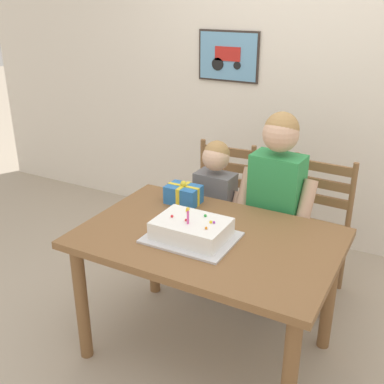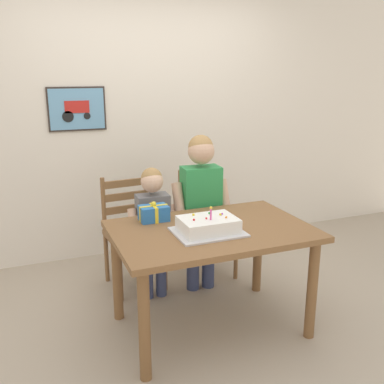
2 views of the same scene
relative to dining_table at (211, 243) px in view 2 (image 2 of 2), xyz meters
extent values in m
plane|color=tan|center=(0.00, 0.00, -0.64)|extent=(20.00, 20.00, 0.00)
cube|color=silver|center=(0.00, 1.62, 0.66)|extent=(6.40, 0.08, 2.60)
cube|color=#332823|center=(-0.62, 1.57, 0.79)|extent=(0.51, 0.02, 0.39)
cube|color=#669EC6|center=(-0.62, 1.56, 0.79)|extent=(0.48, 0.01, 0.36)
cube|color=red|center=(-0.62, 1.55, 0.81)|extent=(0.22, 0.01, 0.11)
cylinder|color=black|center=(-0.71, 1.55, 0.73)|extent=(0.10, 0.01, 0.10)
cylinder|color=black|center=(-0.54, 1.55, 0.73)|extent=(0.06, 0.01, 0.06)
cube|color=brown|center=(0.00, 0.00, 0.09)|extent=(1.32, 0.87, 0.04)
cylinder|color=brown|center=(-0.58, -0.36, -0.29)|extent=(0.07, 0.07, 0.71)
cylinder|color=brown|center=(0.58, -0.36, -0.29)|extent=(0.07, 0.07, 0.71)
cylinder|color=brown|center=(-0.58, 0.36, -0.29)|extent=(0.07, 0.07, 0.71)
cylinder|color=brown|center=(0.58, 0.36, -0.29)|extent=(0.07, 0.07, 0.71)
cube|color=silver|center=(-0.06, -0.07, 0.11)|extent=(0.44, 0.34, 0.01)
cube|color=white|center=(-0.06, -0.07, 0.16)|extent=(0.36, 0.26, 0.09)
cylinder|color=#E04C9E|center=(-0.06, -0.11, 0.24)|extent=(0.01, 0.01, 0.07)
sphere|color=yellow|center=(-0.06, -0.11, 0.29)|extent=(0.02, 0.02, 0.02)
sphere|color=yellow|center=(0.04, -0.05, 0.21)|extent=(0.02, 0.02, 0.02)
sphere|color=red|center=(-0.16, -0.09, 0.21)|extent=(0.01, 0.01, 0.01)
sphere|color=green|center=(-0.02, 0.00, 0.21)|extent=(0.02, 0.02, 0.02)
sphere|color=orange|center=(0.05, -0.12, 0.21)|extent=(0.01, 0.01, 0.01)
sphere|color=yellow|center=(-0.13, 0.01, 0.21)|extent=(0.02, 0.02, 0.02)
sphere|color=red|center=(-0.08, -0.09, 0.21)|extent=(0.01, 0.01, 0.01)
sphere|color=purple|center=(0.05, -0.05, 0.21)|extent=(0.01, 0.01, 0.01)
cube|color=#286BB7|center=(-0.31, 0.29, 0.16)|extent=(0.20, 0.14, 0.11)
cube|color=yellow|center=(-0.31, 0.29, 0.16)|extent=(0.20, 0.02, 0.11)
cube|color=yellow|center=(-0.31, 0.29, 0.16)|extent=(0.02, 0.15, 0.11)
sphere|color=yellow|center=(-0.31, 0.29, 0.23)|extent=(0.04, 0.04, 0.04)
cube|color=brown|center=(-0.33, 0.81, -0.19)|extent=(0.46, 0.46, 0.04)
cylinder|color=brown|center=(-0.13, 0.63, -0.42)|extent=(0.04, 0.04, 0.43)
cylinder|color=brown|center=(-0.50, 0.60, -0.42)|extent=(0.04, 0.04, 0.43)
cylinder|color=brown|center=(-0.16, 1.01, -0.42)|extent=(0.04, 0.04, 0.43)
cylinder|color=brown|center=(-0.54, 0.98, -0.42)|extent=(0.04, 0.04, 0.43)
cylinder|color=brown|center=(-0.16, 1.01, 0.06)|extent=(0.04, 0.04, 0.45)
cylinder|color=brown|center=(-0.54, 0.98, 0.06)|extent=(0.04, 0.04, 0.45)
cube|color=brown|center=(-0.35, 1.00, -0.01)|extent=(0.36, 0.06, 0.06)
cube|color=brown|center=(-0.35, 1.00, 0.10)|extent=(0.36, 0.06, 0.06)
cube|color=brown|center=(-0.35, 1.00, 0.21)|extent=(0.36, 0.06, 0.06)
cube|color=brown|center=(0.33, 0.81, -0.19)|extent=(0.44, 0.44, 0.04)
cylinder|color=brown|center=(0.51, 0.61, -0.42)|extent=(0.04, 0.04, 0.43)
cylinder|color=brown|center=(0.13, 0.62, -0.42)|extent=(0.04, 0.04, 0.43)
cylinder|color=brown|center=(0.53, 0.99, -0.42)|extent=(0.04, 0.04, 0.43)
cylinder|color=brown|center=(0.15, 1.00, -0.42)|extent=(0.04, 0.04, 0.43)
cylinder|color=brown|center=(0.53, 0.99, 0.06)|extent=(0.04, 0.04, 0.45)
cylinder|color=brown|center=(0.15, 1.00, 0.06)|extent=(0.04, 0.04, 0.45)
cube|color=brown|center=(0.34, 1.00, -0.01)|extent=(0.36, 0.04, 0.06)
cube|color=brown|center=(0.34, 1.00, 0.10)|extent=(0.36, 0.04, 0.06)
cube|color=brown|center=(0.34, 1.00, 0.21)|extent=(0.36, 0.04, 0.06)
cylinder|color=#38426B|center=(0.23, 0.57, -0.40)|extent=(0.10, 0.10, 0.48)
cylinder|color=#38426B|center=(0.10, 0.57, -0.40)|extent=(0.10, 0.10, 0.48)
cube|color=#2D934C|center=(0.16, 0.57, 0.12)|extent=(0.31, 0.20, 0.55)
cylinder|color=tan|center=(0.35, 0.52, 0.10)|extent=(0.09, 0.23, 0.37)
cylinder|color=tan|center=(-0.03, 0.54, 0.10)|extent=(0.09, 0.23, 0.37)
sphere|color=tan|center=(0.16, 0.57, 0.52)|extent=(0.21, 0.21, 0.21)
sphere|color=#A87F4C|center=(0.16, 0.58, 0.55)|extent=(0.20, 0.20, 0.20)
cylinder|color=#38426B|center=(-0.18, 0.57, -0.44)|extent=(0.09, 0.09, 0.40)
cylinder|color=#38426B|center=(-0.29, 0.57, -0.44)|extent=(0.09, 0.09, 0.40)
cube|color=slate|center=(-0.24, 0.57, -0.01)|extent=(0.25, 0.16, 0.45)
cylinder|color=#E0B293|center=(-0.08, 0.53, -0.03)|extent=(0.07, 0.19, 0.30)
cylinder|color=#E0B293|center=(-0.39, 0.54, -0.03)|extent=(0.07, 0.19, 0.30)
sphere|color=#E0B293|center=(-0.24, 0.57, 0.32)|extent=(0.17, 0.17, 0.17)
sphere|color=#A87F4C|center=(-0.24, 0.58, 0.34)|extent=(0.16, 0.16, 0.16)
camera|label=1|loc=(0.95, -1.92, 1.26)|focal=44.18mm
camera|label=2|loc=(-1.15, -2.51, 1.12)|focal=41.03mm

